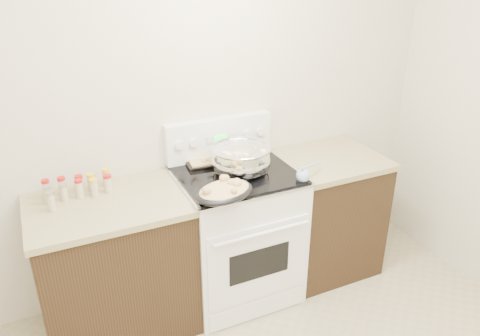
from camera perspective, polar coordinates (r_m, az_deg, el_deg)
room_shell at (r=1.44m, az=10.50°, el=2.02°), size 4.10×3.60×2.75m
counter_left at (r=3.09m, az=-14.87°, el=-11.44°), size 0.93×0.67×0.92m
counter_right at (r=3.60m, az=10.23°, el=-5.34°), size 0.73×0.67×0.92m
kitchen_range at (r=3.26m, az=-0.41°, el=-7.78°), size 0.78×0.73×1.22m
mixing_bowl at (r=3.01m, az=0.12°, el=1.06°), size 0.48×0.48×0.23m
roasting_pan at (r=2.71m, az=-1.89°, el=-2.81°), size 0.43×0.35×0.12m
baking_sheet at (r=3.22m, az=-3.14°, el=1.29°), size 0.43×0.32×0.06m
wooden_spoon at (r=3.00m, az=0.64°, el=-0.65°), size 0.19×0.19×0.04m
blue_ladle at (r=2.96m, az=7.77°, el=-0.80°), size 0.26×0.18×0.11m
spice_jars at (r=2.94m, az=-19.26°, el=-2.24°), size 0.40×0.23×0.12m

